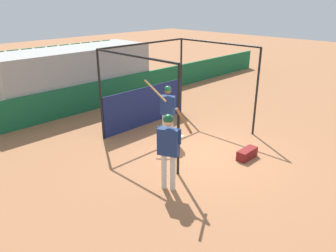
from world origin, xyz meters
The scene contains 8 objects.
ground_plane centered at (0.00, 0.00, 0.00)m, with size 60.00×60.00×0.00m, color #9E6642.
outfield_wall centered at (0.00, 5.83, 0.55)m, with size 24.00×0.12×1.10m.
bleacher_section centered at (0.00, 7.09, 1.19)m, with size 6.50×2.40×2.38m.
batting_cage centered at (0.42, 2.48, 1.21)m, with size 3.78×3.34×2.89m.
home_plate centered at (0.32, 1.50, 0.01)m, with size 0.44×0.44×0.02m.
player_batter centered at (-0.05, 1.50, 1.08)m, with size 0.68×0.80×1.97m.
player_waiting centered at (-2.11, -0.56, 1.16)m, with size 0.61×0.67×2.14m.
equipment_bag centered at (0.59, -1.05, 0.14)m, with size 0.70×0.28×0.28m.
Camera 1 is at (-6.98, -5.26, 4.26)m, focal length 35.00 mm.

